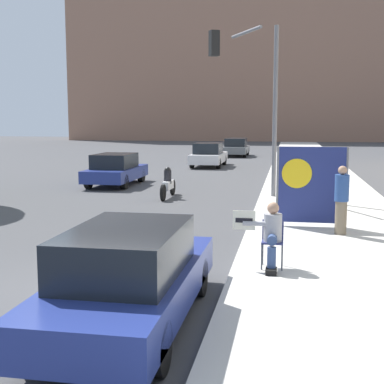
% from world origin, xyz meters
% --- Properties ---
extents(ground_plane, '(160.00, 160.00, 0.00)m').
position_xyz_m(ground_plane, '(0.00, 0.00, 0.00)').
color(ground_plane, '#444447').
extents(sidewalk_curb, '(4.41, 90.00, 0.17)m').
position_xyz_m(sidewalk_curb, '(4.49, 15.00, 0.09)').
color(sidewalk_curb, beige).
rests_on(sidewalk_curb, ground_plane).
extents(building_backdrop_far, '(52.00, 12.00, 25.85)m').
position_xyz_m(building_backdrop_far, '(-2.00, 70.84, 12.93)').
color(building_backdrop_far, '#936B56').
rests_on(building_backdrop_far, ground_plane).
extents(seated_protester, '(0.94, 0.77, 1.24)m').
position_xyz_m(seated_protester, '(3.02, 1.60, 0.84)').
color(seated_protester, '#474C56').
rests_on(seated_protester, sidewalk_curb).
extents(jogger_on_sidewalk, '(0.34, 0.34, 1.66)m').
position_xyz_m(jogger_on_sidewalk, '(4.58, 4.95, 1.02)').
color(jogger_on_sidewalk, '#756651').
rests_on(jogger_on_sidewalk, sidewalk_curb).
extents(protest_banner, '(1.80, 0.06, 2.07)m').
position_xyz_m(protest_banner, '(3.89, 5.79, 1.26)').
color(protest_banner, slate).
rests_on(protest_banner, sidewalk_curb).
extents(traffic_light_pole, '(2.33, 2.10, 6.03)m').
position_xyz_m(traffic_light_pole, '(2.04, 10.84, 4.19)').
color(traffic_light_pole, slate).
rests_on(traffic_light_pole, sidewalk_curb).
extents(parked_car_curbside, '(1.70, 4.60, 1.45)m').
position_xyz_m(parked_car_curbside, '(1.13, -1.16, 0.72)').
color(parked_car_curbside, navy).
rests_on(parked_car_curbside, ground_plane).
extents(car_on_road_nearest, '(1.82, 4.33, 1.43)m').
position_xyz_m(car_on_road_nearest, '(-4.32, 14.66, 0.71)').
color(car_on_road_nearest, navy).
rests_on(car_on_road_nearest, ground_plane).
extents(car_on_road_midblock, '(1.85, 4.67, 1.49)m').
position_xyz_m(car_on_road_midblock, '(-1.65, 25.04, 0.74)').
color(car_on_road_midblock, silver).
rests_on(car_on_road_midblock, ground_plane).
extents(car_on_road_distant, '(1.86, 4.42, 1.45)m').
position_xyz_m(car_on_road_distant, '(-0.88, 34.81, 0.73)').
color(car_on_road_distant, '#565B60').
rests_on(car_on_road_distant, ground_plane).
extents(motorcycle_on_road, '(0.28, 2.23, 1.17)m').
position_xyz_m(motorcycle_on_road, '(-1.15, 11.30, 0.52)').
color(motorcycle_on_road, white).
rests_on(motorcycle_on_road, ground_plane).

